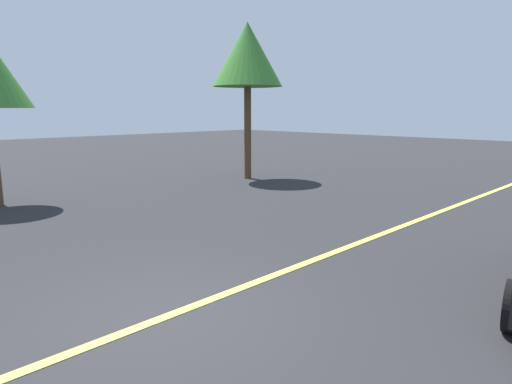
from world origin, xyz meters
name	(u,v)px	position (x,y,z in m)	size (l,w,h in m)	color
ground_plane	(159,320)	(0.00, 0.00, 0.00)	(80.00, 80.00, 0.00)	#262628
lane_marking_centre	(305,263)	(3.00, 0.00, 0.01)	(28.00, 0.16, 0.01)	#E0D14C
tree_left_verge	(247,56)	(9.31, 7.86, 4.65)	(2.64, 2.64, 5.87)	#513823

